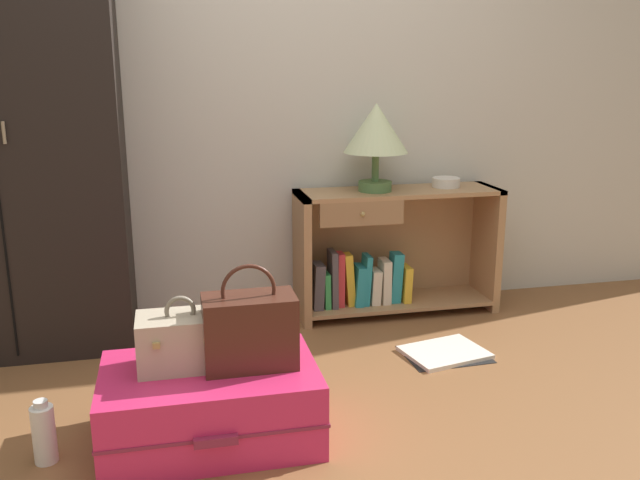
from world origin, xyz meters
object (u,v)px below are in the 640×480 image
(train_case, at_px, (182,341))
(handbag, at_px, (250,330))
(bowl, at_px, (446,182))
(open_book_on_floor, at_px, (445,353))
(wardrobe, at_px, (3,128))
(bottle, at_px, (44,433))
(suitcase_large, at_px, (211,404))
(bookshelf, at_px, (386,254))
(table_lamp, at_px, (376,131))

(train_case, relative_size, handbag, 0.82)
(bowl, height_order, open_book_on_floor, bowl)
(wardrobe, height_order, open_book_on_floor, wardrobe)
(bowl, height_order, handbag, bowl)
(bowl, distance_m, handbag, 1.65)
(bowl, relative_size, handbag, 0.39)
(wardrobe, height_order, bottle, wardrobe)
(handbag, bearing_deg, bottle, -178.92)
(bowl, xyz_separation_m, suitcase_large, (-1.33, -1.10, -0.55))
(open_book_on_floor, bearing_deg, bookshelf, 98.49)
(bottle, xyz_separation_m, open_book_on_floor, (1.64, 0.51, -0.10))
(bookshelf, xyz_separation_m, handbag, (-0.86, -1.10, 0.09))
(handbag, height_order, open_book_on_floor, handbag)
(handbag, relative_size, open_book_on_floor, 0.92)
(train_case, distance_m, open_book_on_floor, 1.31)
(bottle, height_order, open_book_on_floor, bottle)
(wardrobe, relative_size, bottle, 9.14)
(table_lamp, bearing_deg, handbag, -125.87)
(table_lamp, distance_m, handbag, 1.45)
(bookshelf, bearing_deg, bowl, 2.46)
(bowl, xyz_separation_m, train_case, (-1.41, -1.06, -0.32))
(bookshelf, distance_m, train_case, 1.51)
(table_lamp, distance_m, open_book_on_floor, 1.14)
(wardrobe, bearing_deg, train_case, -54.34)
(table_lamp, xyz_separation_m, suitcase_large, (-0.93, -1.07, -0.83))
(table_lamp, height_order, bottle, table_lamp)
(train_case, xyz_separation_m, open_book_on_floor, (1.18, 0.45, -0.36))
(bottle, bearing_deg, table_lamp, 36.55)
(bowl, relative_size, bottle, 0.65)
(bowl, xyz_separation_m, open_book_on_floor, (-0.23, -0.62, -0.68))
(train_case, bearing_deg, bottle, -172.73)
(suitcase_large, relative_size, train_case, 2.49)
(bookshelf, distance_m, bottle, 1.92)
(bowl, relative_size, suitcase_large, 0.19)
(bowl, distance_m, bottle, 2.26)
(wardrobe, distance_m, open_book_on_floor, 2.20)
(bowl, bearing_deg, bottle, -149.10)
(suitcase_large, relative_size, open_book_on_floor, 1.86)
(train_case, distance_m, handbag, 0.24)
(table_lamp, distance_m, bottle, 2.03)
(wardrobe, distance_m, bookshelf, 1.92)
(table_lamp, relative_size, open_book_on_floor, 1.09)
(open_book_on_floor, bearing_deg, handbag, -152.52)
(suitcase_large, xyz_separation_m, train_case, (-0.09, 0.04, 0.23))
(bookshelf, bearing_deg, train_case, -136.01)
(bottle, bearing_deg, suitcase_large, 2.17)
(suitcase_large, height_order, bottle, suitcase_large)
(bookshelf, distance_m, handbag, 1.39)
(bookshelf, height_order, bowl, bowl)
(train_case, bearing_deg, handbag, -11.33)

